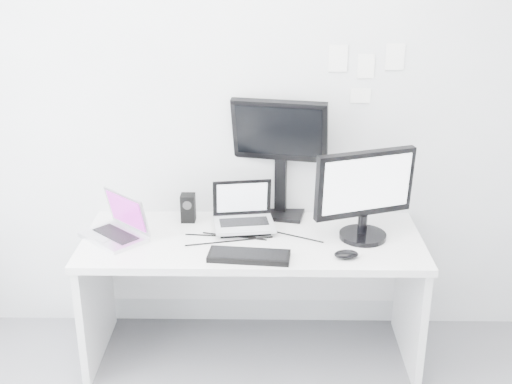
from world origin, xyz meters
TOP-DOWN VIEW (x-y plane):
  - back_wall at (0.00, 1.60)m, footprint 3.60×0.00m
  - desk at (0.00, 1.25)m, footprint 1.80×0.70m
  - macbook at (-0.73, 1.23)m, footprint 0.41×0.41m
  - speaker at (-0.36, 1.47)m, footprint 0.09×0.09m
  - dell_laptop at (-0.05, 1.34)m, footprint 0.35×0.29m
  - rear_monitor at (0.15, 1.55)m, footprint 0.55×0.29m
  - samsung_monitor at (0.59, 1.26)m, footprint 0.60×0.42m
  - keyboard at (-0.01, 1.01)m, footprint 0.42×0.18m
  - mouse at (0.47, 1.03)m, footprint 0.13×0.09m
  - wall_note_0 at (0.45, 1.59)m, footprint 0.10×0.00m
  - wall_note_1 at (0.60, 1.59)m, footprint 0.09×0.00m
  - wall_note_2 at (0.75, 1.59)m, footprint 0.10×0.00m
  - wall_note_3 at (0.58, 1.59)m, footprint 0.11×0.00m

SIDE VIEW (x-z plane):
  - desk at x=0.00m, z-range 0.00..0.73m
  - keyboard at x=-0.01m, z-range 0.73..0.76m
  - mouse at x=0.47m, z-range 0.73..0.77m
  - speaker at x=-0.36m, z-range 0.73..0.89m
  - macbook at x=-0.73m, z-range 0.73..0.98m
  - dell_laptop at x=-0.05m, z-range 0.73..1.00m
  - samsung_monitor at x=0.59m, z-range 0.73..1.23m
  - rear_monitor at x=0.15m, z-range 0.73..1.44m
  - back_wall at x=0.00m, z-range -0.45..3.15m
  - wall_note_3 at x=0.58m, z-range 1.38..1.46m
  - wall_note_1 at x=0.60m, z-range 1.52..1.65m
  - wall_note_0 at x=0.45m, z-range 1.55..1.69m
  - wall_note_2 at x=0.75m, z-range 1.56..1.70m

